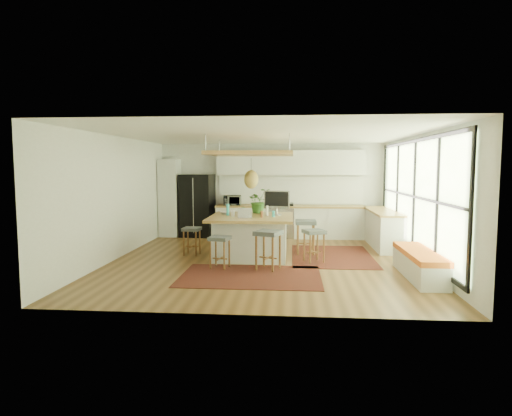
# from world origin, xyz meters

# --- Properties ---
(floor) EXTENTS (7.00, 7.00, 0.00)m
(floor) POSITION_xyz_m (0.00, 0.00, 0.00)
(floor) COLOR #4F3316
(floor) RESTS_ON ground
(ceiling) EXTENTS (7.00, 7.00, 0.00)m
(ceiling) POSITION_xyz_m (0.00, 0.00, 2.70)
(ceiling) COLOR white
(ceiling) RESTS_ON ground
(wall_back) EXTENTS (6.50, 0.00, 6.50)m
(wall_back) POSITION_xyz_m (0.00, 3.50, 1.35)
(wall_back) COLOR silver
(wall_back) RESTS_ON ground
(wall_front) EXTENTS (6.50, 0.00, 6.50)m
(wall_front) POSITION_xyz_m (0.00, -3.50, 1.35)
(wall_front) COLOR silver
(wall_front) RESTS_ON ground
(wall_left) EXTENTS (0.00, 7.00, 7.00)m
(wall_left) POSITION_xyz_m (-3.25, 0.00, 1.35)
(wall_left) COLOR silver
(wall_left) RESTS_ON ground
(wall_right) EXTENTS (0.00, 7.00, 7.00)m
(wall_right) POSITION_xyz_m (3.25, 0.00, 1.35)
(wall_right) COLOR silver
(wall_right) RESTS_ON ground
(window_wall) EXTENTS (0.10, 6.20, 2.60)m
(window_wall) POSITION_xyz_m (3.22, 0.00, 1.40)
(window_wall) COLOR black
(window_wall) RESTS_ON wall_right
(pantry) EXTENTS (0.55, 0.60, 2.25)m
(pantry) POSITION_xyz_m (-2.95, 3.18, 1.12)
(pantry) COLOR beige
(pantry) RESTS_ON floor
(back_counter_base) EXTENTS (4.20, 0.60, 0.88)m
(back_counter_base) POSITION_xyz_m (0.55, 3.18, 0.44)
(back_counter_base) COLOR beige
(back_counter_base) RESTS_ON floor
(back_counter_top) EXTENTS (4.24, 0.64, 0.05)m
(back_counter_top) POSITION_xyz_m (0.55, 3.18, 0.90)
(back_counter_top) COLOR olive
(back_counter_top) RESTS_ON back_counter_base
(backsplash) EXTENTS (4.20, 0.02, 0.80)m
(backsplash) POSITION_xyz_m (0.55, 3.48, 1.35)
(backsplash) COLOR white
(backsplash) RESTS_ON wall_back
(upper_cabinets) EXTENTS (4.20, 0.34, 0.70)m
(upper_cabinets) POSITION_xyz_m (0.55, 3.32, 2.15)
(upper_cabinets) COLOR beige
(upper_cabinets) RESTS_ON wall_back
(range) EXTENTS (0.76, 0.62, 1.00)m
(range) POSITION_xyz_m (0.30, 3.18, 0.50)
(range) COLOR #A5A5AA
(range) RESTS_ON floor
(right_counter_base) EXTENTS (0.60, 2.50, 0.88)m
(right_counter_base) POSITION_xyz_m (2.93, 2.00, 0.44)
(right_counter_base) COLOR beige
(right_counter_base) RESTS_ON floor
(right_counter_top) EXTENTS (0.64, 2.54, 0.05)m
(right_counter_top) POSITION_xyz_m (2.93, 2.00, 0.90)
(right_counter_top) COLOR olive
(right_counter_top) RESTS_ON right_counter_base
(window_bench) EXTENTS (0.52, 2.00, 0.50)m
(window_bench) POSITION_xyz_m (2.95, -1.20, 0.25)
(window_bench) COLOR beige
(window_bench) RESTS_ON floor
(ceiling_panel) EXTENTS (1.86, 1.86, 0.80)m
(ceiling_panel) POSITION_xyz_m (-0.30, 0.40, 2.05)
(ceiling_panel) COLOR olive
(ceiling_panel) RESTS_ON ceiling
(rug_near) EXTENTS (2.60, 1.80, 0.01)m
(rug_near) POSITION_xyz_m (-0.15, -1.38, 0.01)
(rug_near) COLOR black
(rug_near) RESTS_ON floor
(rug_right) EXTENTS (1.80, 2.60, 0.01)m
(rug_right) POSITION_xyz_m (1.52, 0.60, 0.01)
(rug_right) COLOR black
(rug_right) RESTS_ON floor
(fridge) EXTENTS (0.97, 0.80, 1.81)m
(fridge) POSITION_xyz_m (-2.13, 3.17, 0.93)
(fridge) COLOR black
(fridge) RESTS_ON floor
(island) EXTENTS (1.85, 1.85, 0.93)m
(island) POSITION_xyz_m (-0.29, 0.39, 0.47)
(island) COLOR olive
(island) RESTS_ON floor
(stool_near_left) EXTENTS (0.45, 0.45, 0.65)m
(stool_near_left) POSITION_xyz_m (-0.82, -0.79, 0.35)
(stool_near_left) COLOR #3D4244
(stool_near_left) RESTS_ON floor
(stool_near_right) EXTENTS (0.60, 0.60, 0.78)m
(stool_near_right) POSITION_xyz_m (0.15, -0.83, 0.35)
(stool_near_right) COLOR #3D4244
(stool_near_right) RESTS_ON floor
(stool_right_front) EXTENTS (0.53, 0.53, 0.70)m
(stool_right_front) POSITION_xyz_m (1.09, -0.03, 0.35)
(stool_right_front) COLOR #3D4244
(stool_right_front) RESTS_ON floor
(stool_right_back) EXTENTS (0.48, 0.48, 0.79)m
(stool_right_back) POSITION_xyz_m (0.93, 0.82, 0.35)
(stool_right_back) COLOR #3D4244
(stool_right_back) RESTS_ON floor
(stool_left_side) EXTENTS (0.41, 0.41, 0.64)m
(stool_left_side) POSITION_xyz_m (-1.69, 0.50, 0.35)
(stool_left_side) COLOR #3D4244
(stool_left_side) RESTS_ON floor
(laptop) EXTENTS (0.35, 0.36, 0.23)m
(laptop) POSITION_xyz_m (-0.40, -0.01, 1.05)
(laptop) COLOR #A5A5AA
(laptop) RESTS_ON island
(monitor) EXTENTS (0.65, 0.37, 0.57)m
(monitor) POSITION_xyz_m (0.27, 0.62, 1.19)
(monitor) COLOR #A5A5AA
(monitor) RESTS_ON island
(microwave) EXTENTS (0.54, 0.35, 0.34)m
(microwave) POSITION_xyz_m (-1.10, 3.16, 1.10)
(microwave) COLOR #A5A5AA
(microwave) RESTS_ON back_counter_top
(island_plant) EXTENTS (0.77, 0.78, 0.46)m
(island_plant) POSITION_xyz_m (-0.18, 1.05, 1.16)
(island_plant) COLOR #1E4C19
(island_plant) RESTS_ON island
(island_bowl) EXTENTS (0.27, 0.27, 0.06)m
(island_bowl) POSITION_xyz_m (-0.93, 0.69, 0.96)
(island_bowl) COLOR white
(island_bowl) RESTS_ON island
(island_bottle_0) EXTENTS (0.07, 0.07, 0.19)m
(island_bottle_0) POSITION_xyz_m (-0.84, 0.49, 1.03)
(island_bottle_0) COLOR #33C2CD
(island_bottle_0) RESTS_ON island
(island_bottle_1) EXTENTS (0.07, 0.07, 0.19)m
(island_bottle_1) POSITION_xyz_m (-0.69, 0.24, 1.03)
(island_bottle_1) COLOR white
(island_bottle_1) RESTS_ON island
(island_bottle_2) EXTENTS (0.07, 0.07, 0.19)m
(island_bottle_2) POSITION_xyz_m (-0.04, 0.09, 1.03)
(island_bottle_2) COLOR brown
(island_bottle_2) RESTS_ON island
(island_bottle_3) EXTENTS (0.07, 0.07, 0.19)m
(island_bottle_3) POSITION_xyz_m (0.06, 0.44, 1.03)
(island_bottle_3) COLOR white
(island_bottle_3) RESTS_ON island
(island_bottle_4) EXTENTS (0.07, 0.07, 0.19)m
(island_bottle_4) POSITION_xyz_m (-0.49, 0.64, 1.03)
(island_bottle_4) COLOR #698952
(island_bottle_4) RESTS_ON island
(island_bottle_5) EXTENTS (0.07, 0.07, 0.19)m
(island_bottle_5) POSITION_xyz_m (0.21, 0.29, 1.03)
(island_bottle_5) COLOR #33C2CD
(island_bottle_5) RESTS_ON island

